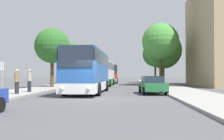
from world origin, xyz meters
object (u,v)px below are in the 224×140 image
(bus_stop_sign, at_px, (2,74))
(tree_right_mid, at_px, (155,54))
(tree_right_far, at_px, (161,42))
(bus_rear, at_px, (111,74))
(pedestrian_waiting_near, at_px, (29,80))
(pedestrian_waiting_far, at_px, (17,81))
(tree_left_far, at_px, (72,54))
(bus_front, at_px, (88,71))
(tree_right_near, at_px, (163,50))
(parked_car_right_near, at_px, (152,85))
(tree_left_near, at_px, (52,46))
(bus_middle, at_px, (103,73))

(bus_stop_sign, xyz_separation_m, tree_right_mid, (14.25, 34.11, 4.00))
(bus_stop_sign, distance_m, tree_right_far, 24.97)
(bus_rear, distance_m, pedestrian_waiting_near, 30.64)
(pedestrian_waiting_far, relative_size, tree_right_mid, 0.23)
(tree_right_mid, bearing_deg, tree_left_far, -162.40)
(bus_rear, bearing_deg, bus_stop_sign, -101.52)
(bus_front, height_order, bus_stop_sign, bus_front)
(pedestrian_waiting_near, xyz_separation_m, tree_right_mid, (13.60, 30.76, 4.51))
(tree_left_far, relative_size, tree_right_mid, 0.91)
(tree_right_near, relative_size, tree_right_mid, 1.03)
(tree_left_far, bearing_deg, parked_car_right_near, -64.67)
(tree_left_near, xyz_separation_m, tree_right_far, (13.63, 7.92, 1.42))
(parked_car_right_near, distance_m, tree_right_mid, 30.83)
(parked_car_right_near, xyz_separation_m, bus_stop_sign, (-10.70, -3.87, 0.86))
(pedestrian_waiting_near, height_order, tree_right_far, tree_right_far)
(pedestrian_waiting_near, bearing_deg, pedestrian_waiting_far, -157.79)
(pedestrian_waiting_far, bearing_deg, bus_stop_sign, -0.11)
(tree_left_near, relative_size, tree_right_near, 0.83)
(parked_car_right_near, relative_size, bus_stop_sign, 1.94)
(bus_rear, xyz_separation_m, pedestrian_waiting_far, (-5.00, -32.33, -0.71))
(bus_middle, bearing_deg, bus_stop_sign, -103.97)
(pedestrian_waiting_near, distance_m, pedestrian_waiting_far, 2.09)
(bus_stop_sign, relative_size, tree_right_far, 0.26)
(bus_rear, xyz_separation_m, tree_right_near, (8.92, -9.37, 3.67))
(tree_right_far, bearing_deg, tree_left_far, 149.43)
(bus_rear, bearing_deg, bus_middle, -93.12)
(tree_left_far, distance_m, tree_right_far, 17.22)
(bus_middle, height_order, parked_car_right_near, bus_middle)
(parked_car_right_near, relative_size, tree_right_near, 0.55)
(tree_left_far, height_order, tree_right_far, tree_right_far)
(tree_right_far, bearing_deg, bus_stop_sign, -123.48)
(bus_front, relative_size, tree_right_far, 1.18)
(bus_front, xyz_separation_m, tree_right_mid, (8.91, 29.71, 3.74))
(bus_middle, distance_m, tree_right_mid, 17.57)
(bus_stop_sign, bearing_deg, tree_right_near, 59.24)
(pedestrian_waiting_near, distance_m, tree_right_far, 22.03)
(tree_right_near, distance_m, tree_right_mid, 9.89)
(tree_left_far, xyz_separation_m, tree_right_mid, (15.53, 4.93, 0.32))
(parked_car_right_near, xyz_separation_m, pedestrian_waiting_far, (-10.20, -2.60, 0.32))
(bus_stop_sign, bearing_deg, tree_right_far, 56.52)
(pedestrian_waiting_near, relative_size, tree_left_near, 0.27)
(tree_left_near, height_order, tree_left_far, tree_left_far)
(bus_middle, distance_m, pedestrian_waiting_near, 16.81)
(tree_right_far, bearing_deg, tree_left_near, -149.85)
(bus_stop_sign, relative_size, tree_left_near, 0.34)
(tree_right_far, bearing_deg, bus_front, -117.01)
(bus_middle, distance_m, bus_rear, 14.10)
(pedestrian_waiting_far, xyz_separation_m, tree_right_far, (13.02, 19.18, 5.29))
(bus_middle, bearing_deg, parked_car_right_near, -69.69)
(bus_front, relative_size, tree_right_mid, 1.32)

